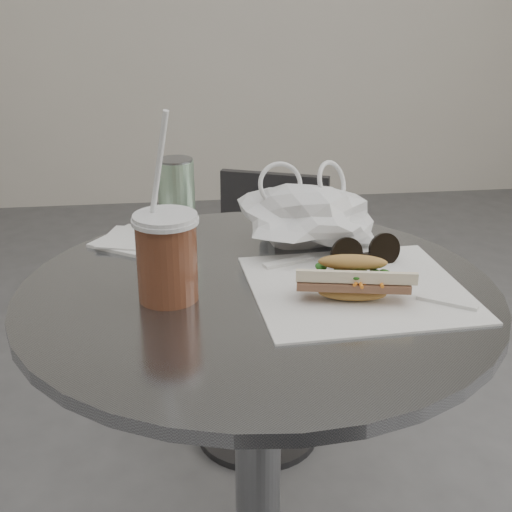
{
  "coord_description": "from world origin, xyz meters",
  "views": [
    {
      "loc": [
        -0.13,
        -0.81,
        1.21
      ],
      "look_at": [
        -0.0,
        0.21,
        0.79
      ],
      "focal_mm": 50.0,
      "sensor_mm": 36.0,
      "label": 1
    }
  ],
  "objects": [
    {
      "name": "iced_coffee",
      "position": [
        -0.14,
        0.18,
        0.81
      ],
      "size": [
        0.1,
        0.1,
        0.29
      ],
      "color": "brown",
      "rests_on": "cafe_table"
    },
    {
      "name": "chair_far",
      "position": [
        0.09,
        0.87,
        0.32
      ],
      "size": [
        0.39,
        0.41,
        0.7
      ],
      "rotation": [
        0.0,
        0.0,
        2.76
      ],
      "color": "#313133",
      "rests_on": "ground"
    },
    {
      "name": "banh_mi",
      "position": [
        0.13,
        0.14,
        0.78
      ],
      "size": [
        0.22,
        0.12,
        0.07
      ],
      "rotation": [
        0.0,
        0.0,
        -0.2
      ],
      "color": "#B38743",
      "rests_on": "sandwich_paper"
    },
    {
      "name": "sandwich_paper",
      "position": [
        0.15,
        0.18,
        0.74
      ],
      "size": [
        0.35,
        0.33,
        0.0
      ],
      "primitive_type": "cube",
      "rotation": [
        0.0,
        0.0,
        0.06
      ],
      "color": "white",
      "rests_on": "cafe_table"
    },
    {
      "name": "plastic_bag",
      "position": [
        0.11,
        0.36,
        0.8
      ],
      "size": [
        0.28,
        0.25,
        0.11
      ],
      "primitive_type": null,
      "rotation": [
        0.0,
        0.0,
        0.43
      ],
      "color": "silver",
      "rests_on": "cafe_table"
    },
    {
      "name": "drink_can",
      "position": [
        -0.12,
        0.51,
        0.81
      ],
      "size": [
        0.07,
        0.07,
        0.13
      ],
      "color": "#61A76D",
      "rests_on": "cafe_table"
    },
    {
      "name": "napkin_stack",
      "position": [
        -0.2,
        0.43,
        0.74
      ],
      "size": [
        0.17,
        0.17,
        0.01
      ],
      "color": "white",
      "rests_on": "cafe_table"
    },
    {
      "name": "sunglasses",
      "position": [
        0.19,
        0.27,
        0.76
      ],
      "size": [
        0.13,
        0.05,
        0.06
      ],
      "rotation": [
        0.0,
        0.0,
        0.19
      ],
      "color": "black",
      "rests_on": "cafe_table"
    },
    {
      "name": "cafe_table",
      "position": [
        0.0,
        0.2,
        0.47
      ],
      "size": [
        0.76,
        0.76,
        0.74
      ],
      "color": "slate",
      "rests_on": "ground"
    }
  ]
}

